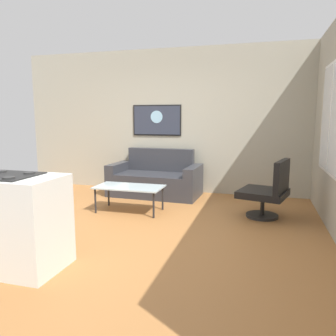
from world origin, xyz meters
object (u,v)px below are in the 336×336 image
coffee_table (129,188)px  wall_painting (157,120)px  couch (156,180)px  armchair (269,191)px

coffee_table → wall_painting: 1.94m
couch → wall_painting: size_ratio=1.72×
couch → armchair: armchair is taller
coffee_table → armchair: armchair is taller
couch → coffee_table: (-0.05, -1.19, 0.09)m
coffee_table → armchair: bearing=6.6°
armchair → wall_painting: size_ratio=0.87×
couch → armchair: bearing=-24.7°
couch → coffee_table: 1.19m
couch → armchair: 2.26m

